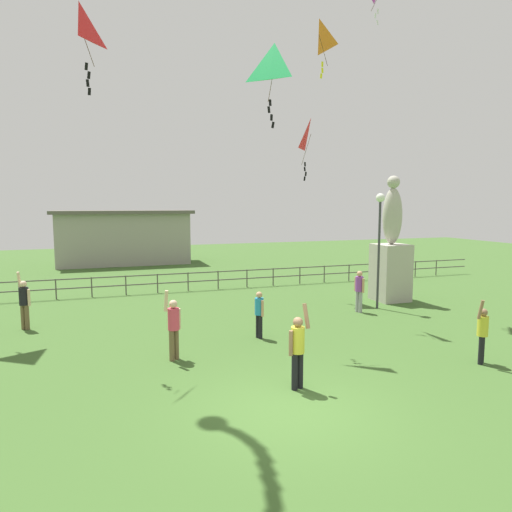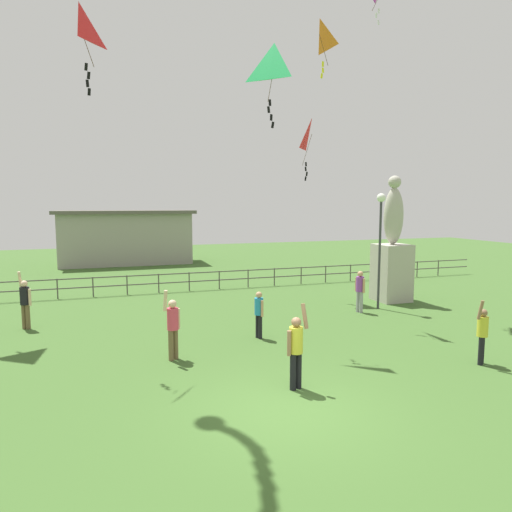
{
  "view_description": "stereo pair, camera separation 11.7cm",
  "coord_description": "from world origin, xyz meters",
  "px_view_note": "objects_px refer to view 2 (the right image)",
  "views": [
    {
      "loc": [
        -3.73,
        -8.45,
        4.36
      ],
      "look_at": [
        1.37,
        6.25,
        2.59
      ],
      "focal_mm": 31.81,
      "sensor_mm": 36.0,
      "label": 1
    },
    {
      "loc": [
        -3.62,
        -8.48,
        4.36
      ],
      "look_at": [
        1.37,
        6.25,
        2.59
      ],
      "focal_mm": 31.81,
      "sensor_mm": 36.0,
      "label": 2
    }
  ],
  "objects_px": {
    "person_0": "(173,325)",
    "kite_3": "(274,67)",
    "person_6": "(296,347)",
    "kite_4": "(80,28)",
    "person_2": "(25,300)",
    "kite_0": "(312,136)",
    "person_4": "(259,312)",
    "statue_monument": "(392,256)",
    "lamppost": "(380,226)",
    "person_5": "(482,332)",
    "person_1": "(360,289)",
    "kite_5": "(320,36)"
  },
  "relations": [
    {
      "from": "person_0",
      "to": "kite_3",
      "type": "bearing_deg",
      "value": 20.67
    },
    {
      "from": "person_6",
      "to": "kite_4",
      "type": "distance_m",
      "value": 10.41
    },
    {
      "from": "person_0",
      "to": "person_2",
      "type": "height_order",
      "value": "person_2"
    },
    {
      "from": "kite_0",
      "to": "person_2",
      "type": "bearing_deg",
      "value": -170.3
    },
    {
      "from": "person_4",
      "to": "kite_3",
      "type": "height_order",
      "value": "kite_3"
    },
    {
      "from": "statue_monument",
      "to": "person_4",
      "type": "relative_size",
      "value": 3.64
    },
    {
      "from": "lamppost",
      "to": "person_6",
      "type": "relative_size",
      "value": 2.35
    },
    {
      "from": "person_5",
      "to": "person_6",
      "type": "xyz_separation_m",
      "value": [
        -5.49,
        0.08,
        0.12
      ]
    },
    {
      "from": "person_1",
      "to": "person_4",
      "type": "height_order",
      "value": "person_1"
    },
    {
      "from": "person_6",
      "to": "kite_5",
      "type": "distance_m",
      "value": 12.27
    },
    {
      "from": "statue_monument",
      "to": "person_6",
      "type": "distance_m",
      "value": 11.28
    },
    {
      "from": "kite_3",
      "to": "person_0",
      "type": "bearing_deg",
      "value": -159.33
    },
    {
      "from": "statue_monument",
      "to": "person_5",
      "type": "bearing_deg",
      "value": -108.56
    },
    {
      "from": "person_2",
      "to": "person_6",
      "type": "relative_size",
      "value": 0.99
    },
    {
      "from": "person_2",
      "to": "person_4",
      "type": "distance_m",
      "value": 8.25
    },
    {
      "from": "person_6",
      "to": "statue_monument",
      "type": "bearing_deg",
      "value": 43.69
    },
    {
      "from": "kite_5",
      "to": "person_6",
      "type": "bearing_deg",
      "value": -119.66
    },
    {
      "from": "person_1",
      "to": "person_4",
      "type": "relative_size",
      "value": 1.1
    },
    {
      "from": "kite_5",
      "to": "statue_monument",
      "type": "bearing_deg",
      "value": 14.75
    },
    {
      "from": "person_6",
      "to": "kite_3",
      "type": "distance_m",
      "value": 8.82
    },
    {
      "from": "statue_monument",
      "to": "lamppost",
      "type": "height_order",
      "value": "statue_monument"
    },
    {
      "from": "person_2",
      "to": "person_4",
      "type": "height_order",
      "value": "person_2"
    },
    {
      "from": "person_2",
      "to": "person_5",
      "type": "bearing_deg",
      "value": -32.65
    },
    {
      "from": "person_4",
      "to": "kite_0",
      "type": "relative_size",
      "value": 0.54
    },
    {
      "from": "person_2",
      "to": "person_5",
      "type": "height_order",
      "value": "person_2"
    },
    {
      "from": "kite_4",
      "to": "kite_0",
      "type": "bearing_deg",
      "value": 29.08
    },
    {
      "from": "kite_0",
      "to": "kite_3",
      "type": "xyz_separation_m",
      "value": [
        -3.99,
        -5.57,
        1.15
      ]
    },
    {
      "from": "person_4",
      "to": "kite_3",
      "type": "xyz_separation_m",
      "value": [
        0.55,
        0.14,
        7.76
      ]
    },
    {
      "from": "person_2",
      "to": "statue_monument",
      "type": "bearing_deg",
      "value": -0.31
    },
    {
      "from": "person_6",
      "to": "kite_0",
      "type": "bearing_deg",
      "value": 62.9
    },
    {
      "from": "person_2",
      "to": "person_5",
      "type": "distance_m",
      "value": 14.69
    },
    {
      "from": "person_2",
      "to": "kite_3",
      "type": "distance_m",
      "value": 11.57
    },
    {
      "from": "person_1",
      "to": "kite_4",
      "type": "distance_m",
      "value": 13.19
    },
    {
      "from": "person_4",
      "to": "person_5",
      "type": "bearing_deg",
      "value": -40.56
    },
    {
      "from": "kite_4",
      "to": "kite_3",
      "type": "bearing_deg",
      "value": -2.0
    },
    {
      "from": "person_6",
      "to": "kite_4",
      "type": "bearing_deg",
      "value": 135.59
    },
    {
      "from": "kite_3",
      "to": "person_2",
      "type": "bearing_deg",
      "value": 156.03
    },
    {
      "from": "statue_monument",
      "to": "person_2",
      "type": "height_order",
      "value": "statue_monument"
    },
    {
      "from": "person_6",
      "to": "lamppost",
      "type": "bearing_deg",
      "value": 44.64
    },
    {
      "from": "person_1",
      "to": "kite_3",
      "type": "distance_m",
      "value": 9.1
    },
    {
      "from": "person_2",
      "to": "person_6",
      "type": "xyz_separation_m",
      "value": [
        6.88,
        -7.84,
        0.01
      ]
    },
    {
      "from": "lamppost",
      "to": "person_4",
      "type": "bearing_deg",
      "value": -158.68
    },
    {
      "from": "kite_3",
      "to": "kite_0",
      "type": "bearing_deg",
      "value": 54.38
    },
    {
      "from": "person_4",
      "to": "statue_monument",
      "type": "bearing_deg",
      "value": 25.25
    },
    {
      "from": "kite_3",
      "to": "person_5",
      "type": "bearing_deg",
      "value": -44.8
    },
    {
      "from": "person_0",
      "to": "kite_3",
      "type": "relative_size",
      "value": 0.78
    },
    {
      "from": "person_2",
      "to": "kite_0",
      "type": "xyz_separation_m",
      "value": [
        11.93,
        2.04,
        6.49
      ]
    },
    {
      "from": "person_1",
      "to": "person_4",
      "type": "bearing_deg",
      "value": -157.77
    },
    {
      "from": "person_0",
      "to": "person_4",
      "type": "distance_m",
      "value": 3.2
    },
    {
      "from": "statue_monument",
      "to": "kite_3",
      "type": "relative_size",
      "value": 2.18
    }
  ]
}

